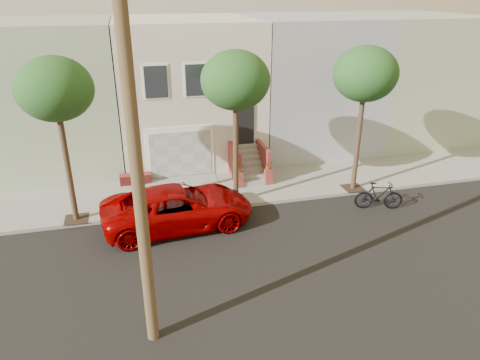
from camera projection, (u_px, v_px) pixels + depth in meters
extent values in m
plane|color=black|center=(235.00, 256.00, 15.28)|extent=(90.00, 90.00, 0.00)
cube|color=gray|center=(207.00, 191.00, 20.00)|extent=(40.00, 3.70, 0.15)
cube|color=beige|center=(186.00, 87.00, 23.77)|extent=(7.00, 8.00, 7.00)
cube|color=#9BAC8A|center=(51.00, 94.00, 22.23)|extent=(6.50, 8.00, 7.00)
cube|color=gray|center=(304.00, 81.00, 25.30)|extent=(6.50, 8.00, 7.00)
cube|color=#9BAC8A|center=(404.00, 76.00, 26.76)|extent=(6.50, 8.00, 7.00)
cube|color=white|center=(180.00, 152.00, 20.93)|extent=(3.20, 0.12, 2.50)
cube|color=#B4B4AF|center=(181.00, 154.00, 20.91)|extent=(2.90, 0.06, 2.20)
cube|color=gray|center=(187.00, 192.00, 19.76)|extent=(3.20, 3.70, 0.02)
cube|color=maroon|center=(135.00, 179.00, 20.56)|extent=(1.40, 0.45, 0.44)
cube|color=black|center=(244.00, 124.00, 21.12)|extent=(1.00, 0.06, 2.00)
cube|color=#3F4751|center=(156.00, 82.00, 19.34)|extent=(1.00, 0.06, 1.40)
cube|color=white|center=(156.00, 82.00, 19.36)|extent=(1.15, 0.05, 1.55)
cube|color=#3F4751|center=(197.00, 80.00, 19.75)|extent=(1.00, 0.06, 1.40)
cube|color=white|center=(196.00, 80.00, 19.76)|extent=(1.15, 0.05, 1.55)
cube|color=#3F4751|center=(236.00, 78.00, 20.15)|extent=(1.00, 0.06, 1.40)
cube|color=white|center=(235.00, 78.00, 20.17)|extent=(1.15, 0.05, 1.55)
cube|color=gray|center=(253.00, 183.00, 20.45)|extent=(1.20, 0.28, 0.20)
cube|color=gray|center=(252.00, 176.00, 20.62)|extent=(1.20, 0.28, 0.20)
cube|color=gray|center=(250.00, 170.00, 20.79)|extent=(1.20, 0.28, 0.20)
cube|color=gray|center=(249.00, 164.00, 20.96)|extent=(1.20, 0.28, 0.20)
cube|color=gray|center=(247.00, 158.00, 21.13)|extent=(1.20, 0.28, 0.20)
cube|color=gray|center=(246.00, 152.00, 21.30)|extent=(1.20, 0.28, 0.20)
cube|color=gray|center=(244.00, 147.00, 21.46)|extent=(1.20, 0.28, 0.20)
cube|color=maroon|center=(234.00, 163.00, 20.76)|extent=(0.18, 1.96, 1.60)
cube|color=maroon|center=(263.00, 161.00, 21.08)|extent=(0.18, 1.96, 1.60)
cube|color=maroon|center=(239.00, 179.00, 20.16)|extent=(0.35, 0.35, 0.70)
imported|color=#1C4A1A|center=(239.00, 168.00, 19.93)|extent=(0.40, 0.35, 0.45)
cube|color=maroon|center=(268.00, 176.00, 20.47)|extent=(0.35, 0.35, 0.70)
imported|color=#1C4A1A|center=(269.00, 165.00, 20.24)|extent=(0.41, 0.35, 0.45)
cube|color=#2D2116|center=(77.00, 219.00, 17.44)|extent=(0.90, 0.90, 0.02)
cylinder|color=#382719|center=(68.00, 170.00, 16.60)|extent=(0.22, 0.22, 4.20)
ellipsoid|color=#1C4A1A|center=(55.00, 89.00, 15.38)|extent=(2.70, 2.57, 2.29)
cube|color=#2D2116|center=(236.00, 201.00, 18.90)|extent=(0.90, 0.90, 0.02)
cylinder|color=#382719|center=(236.00, 155.00, 18.07)|extent=(0.22, 0.22, 4.20)
ellipsoid|color=#1C4A1A|center=(235.00, 80.00, 16.85)|extent=(2.70, 2.57, 2.29)
cube|color=#2D2116|center=(353.00, 188.00, 20.14)|extent=(0.90, 0.90, 0.02)
cylinder|color=#382719|center=(358.00, 144.00, 19.31)|extent=(0.22, 0.22, 4.20)
ellipsoid|color=#1C4A1A|center=(366.00, 74.00, 18.09)|extent=(2.70, 2.57, 2.29)
cylinder|color=#4E3A24|center=(136.00, 162.00, 9.76)|extent=(0.30, 0.30, 10.00)
imported|color=#8C0000|center=(178.00, 207.00, 16.94)|extent=(5.99, 3.16, 1.61)
imported|color=black|center=(379.00, 196.00, 18.36)|extent=(2.07, 1.10, 1.20)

